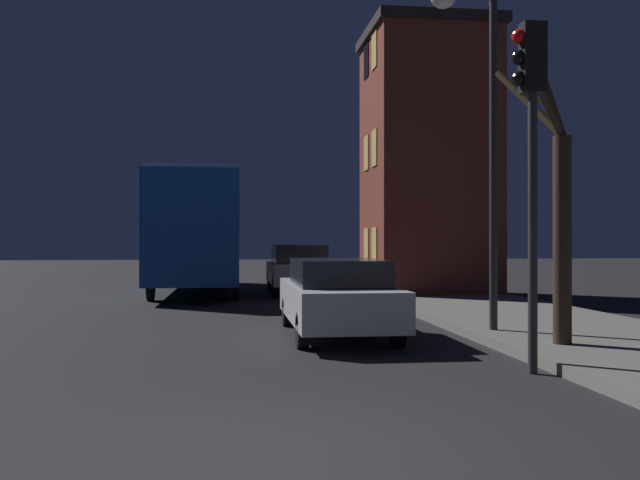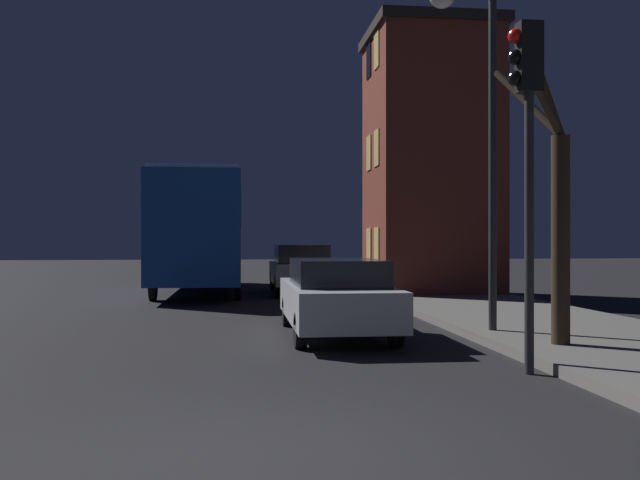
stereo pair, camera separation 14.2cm
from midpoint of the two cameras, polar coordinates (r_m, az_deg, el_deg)
ground_plane at (r=5.92m, az=-3.23°, el=-16.83°), size 120.00×120.00×0.00m
brick_building at (r=22.63m, az=9.00°, el=6.43°), size 3.87×4.07×8.19m
streetlamp at (r=12.89m, az=12.24°, el=12.16°), size 1.20×0.45×6.01m
traffic_light at (r=9.62m, az=16.63°, el=9.01°), size 0.43×0.24×4.50m
bare_tree at (r=11.27m, az=18.67°, el=2.37°), size 1.16×2.03×4.36m
bus at (r=24.12m, az=-9.29°, el=1.16°), size 2.59×10.59×3.75m
car_near_lane at (r=12.82m, az=1.59°, el=-4.46°), size 1.71×4.64×1.38m
car_mid_lane at (r=23.10m, az=-1.38°, el=-2.25°), size 1.83×4.65×1.58m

